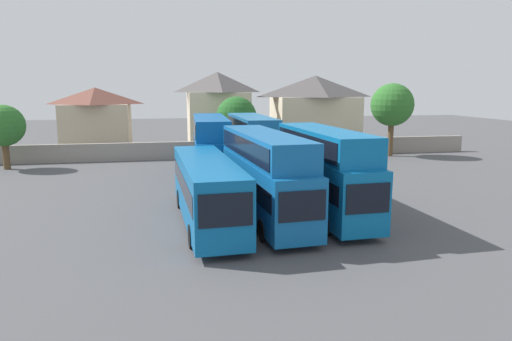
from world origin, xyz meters
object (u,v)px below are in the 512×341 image
bus_2 (265,171)px  tree_behind_wall (3,126)px  bus_5 (252,142)px  bus_3 (324,168)px  house_terrace_centre (218,109)px  tree_left_of_lot (392,105)px  bus_4 (211,143)px  bus_1 (207,187)px  tree_right_of_lot (236,117)px  house_terrace_left (97,118)px  house_terrace_right (315,109)px

bus_2 → tree_behind_wall: size_ratio=2.02×
bus_2 → bus_5: bus_5 is taller
bus_2 → bus_3: 3.45m
bus_3 → house_terrace_centre: 32.90m
bus_5 → tree_left_of_lot: bearing=114.2°
bus_4 → house_terrace_centre: bearing=174.5°
house_terrace_centre → bus_1: bearing=-97.4°
tree_behind_wall → bus_2: bearing=-45.9°
bus_5 → tree_right_of_lot: bearing=177.2°
bus_5 → house_terrace_left: house_terrace_left is taller
tree_left_of_lot → tree_right_of_lot: tree_left_of_lot is taller
bus_4 → bus_5: size_ratio=1.06×
bus_3 → tree_left_of_lot: size_ratio=1.39×
bus_1 → house_terrace_right: 37.57m
bus_3 → bus_5: bearing=-175.1°
bus_2 → tree_left_of_lot: 27.96m
tree_behind_wall → tree_right_of_lot: bearing=14.2°
bus_1 → bus_2: bus_2 is taller
bus_4 → bus_1: bearing=-3.8°
bus_2 → bus_5: size_ratio=1.05×
house_terrace_left → house_terrace_centre: size_ratio=0.86×
bus_2 → bus_4: 13.54m
house_terrace_centre → tree_behind_wall: house_terrace_centre is taller
bus_5 → house_terrace_centre: 19.43m
house_terrace_left → bus_3: bearing=-62.6°
bus_1 → tree_left_of_lot: bearing=132.3°
bus_3 → tree_left_of_lot: bearing=142.7°
bus_3 → bus_5: bus_3 is taller
tree_right_of_lot → bus_4: bearing=-108.3°
bus_3 → bus_4: bus_3 is taller
house_terrace_left → tree_behind_wall: (-6.23, -12.01, 0.19)m
house_terrace_right → tree_behind_wall: 35.65m
bus_2 → tree_behind_wall: (-19.40, 20.03, 1.17)m
tree_left_of_lot → tree_right_of_lot: 16.60m
tree_left_of_lot → house_terrace_left: bearing=160.7°
house_terrace_centre → tree_left_of_lot: bearing=-34.5°
bus_4 → tree_left_of_lot: tree_left_of_lot is taller
tree_behind_wall → tree_right_of_lot: 22.39m
bus_1 → house_terrace_right: house_terrace_right is taller
bus_2 → house_terrace_centre: house_terrace_centre is taller
bus_4 → house_terrace_left: size_ratio=1.51×
bus_2 → tree_right_of_lot: 25.67m
bus_1 → house_terrace_centre: 33.45m
bus_3 → house_terrace_left: (-16.61, 31.98, 0.91)m
house_terrace_left → house_terrace_centre: (14.25, 0.78, 0.95)m
bus_2 → tree_left_of_lot: tree_left_of_lot is taller
bus_2 → house_terrace_left: size_ratio=1.49×
house_terrace_right → tree_behind_wall: house_terrace_right is taller
bus_3 → bus_5: (-1.65, 13.43, -0.03)m
tree_behind_wall → house_terrace_centre: bearing=32.0°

